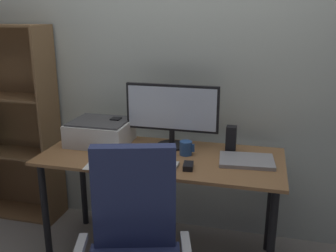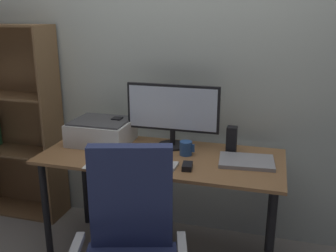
{
  "view_description": "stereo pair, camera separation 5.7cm",
  "coord_description": "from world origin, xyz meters",
  "px_view_note": "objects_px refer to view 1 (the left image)",
  "views": [
    {
      "loc": [
        0.59,
        -2.13,
        1.6
      ],
      "look_at": [
        0.04,
        0.01,
        0.93
      ],
      "focal_mm": 40.26,
      "sensor_mm": 36.0,
      "label": 1
    },
    {
      "loc": [
        0.64,
        -2.12,
        1.6
      ],
      "look_at": [
        0.04,
        0.01,
        0.93
      ],
      "focal_mm": 40.26,
      "sensor_mm": 36.0,
      "label": 2
    }
  ],
  "objects_px": {
    "laptop": "(247,161)",
    "speaker_left": "(116,130)",
    "speaker_right": "(231,139)",
    "monitor": "(172,111)",
    "desk": "(161,169)",
    "mouse": "(188,166)",
    "keyboard": "(154,164)",
    "coffee_mug": "(186,148)",
    "bookshelf": "(12,125)",
    "printer": "(100,132)"
  },
  "relations": [
    {
      "from": "keyboard",
      "to": "coffee_mug",
      "type": "bearing_deg",
      "value": 55.83
    },
    {
      "from": "bookshelf",
      "to": "printer",
      "type": "bearing_deg",
      "value": -13.26
    },
    {
      "from": "desk",
      "to": "speaker_left",
      "type": "xyz_separation_m",
      "value": [
        -0.37,
        0.17,
        0.18
      ]
    },
    {
      "from": "speaker_left",
      "to": "speaker_right",
      "type": "bearing_deg",
      "value": 0.0
    },
    {
      "from": "keyboard",
      "to": "printer",
      "type": "xyz_separation_m",
      "value": [
        -0.46,
        0.29,
        0.07
      ]
    },
    {
      "from": "desk",
      "to": "monitor",
      "type": "distance_m",
      "value": 0.38
    },
    {
      "from": "laptop",
      "to": "desk",
      "type": "bearing_deg",
      "value": 176.23
    },
    {
      "from": "coffee_mug",
      "to": "laptop",
      "type": "height_order",
      "value": "coffee_mug"
    },
    {
      "from": "desk",
      "to": "printer",
      "type": "distance_m",
      "value": 0.51
    },
    {
      "from": "coffee_mug",
      "to": "speaker_right",
      "type": "xyz_separation_m",
      "value": [
        0.27,
        0.12,
        0.04
      ]
    },
    {
      "from": "keyboard",
      "to": "coffee_mug",
      "type": "distance_m",
      "value": 0.27
    },
    {
      "from": "coffee_mug",
      "to": "laptop",
      "type": "xyz_separation_m",
      "value": [
        0.38,
        -0.03,
        -0.03
      ]
    },
    {
      "from": "coffee_mug",
      "to": "laptop",
      "type": "relative_size",
      "value": 0.29
    },
    {
      "from": "coffee_mug",
      "to": "speaker_right",
      "type": "distance_m",
      "value": 0.3
    },
    {
      "from": "desk",
      "to": "bookshelf",
      "type": "height_order",
      "value": "bookshelf"
    },
    {
      "from": "laptop",
      "to": "speaker_left",
      "type": "xyz_separation_m",
      "value": [
        -0.89,
        0.16,
        0.07
      ]
    },
    {
      "from": "keyboard",
      "to": "mouse",
      "type": "relative_size",
      "value": 3.02
    },
    {
      "from": "monitor",
      "to": "printer",
      "type": "relative_size",
      "value": 1.54
    },
    {
      "from": "mouse",
      "to": "monitor",
      "type": "bearing_deg",
      "value": 110.79
    },
    {
      "from": "speaker_left",
      "to": "desk",
      "type": "bearing_deg",
      "value": -25.04
    },
    {
      "from": "desk",
      "to": "bookshelf",
      "type": "relative_size",
      "value": 0.99
    },
    {
      "from": "speaker_right",
      "to": "bookshelf",
      "type": "distance_m",
      "value": 1.73
    },
    {
      "from": "speaker_left",
      "to": "monitor",
      "type": "bearing_deg",
      "value": 1.15
    },
    {
      "from": "mouse",
      "to": "printer",
      "type": "bearing_deg",
      "value": 149.78
    },
    {
      "from": "keyboard",
      "to": "speaker_left",
      "type": "height_order",
      "value": "speaker_left"
    },
    {
      "from": "laptop",
      "to": "speaker_left",
      "type": "bearing_deg",
      "value": 164.74
    },
    {
      "from": "monitor",
      "to": "coffee_mug",
      "type": "distance_m",
      "value": 0.27
    },
    {
      "from": "speaker_left",
      "to": "bookshelf",
      "type": "distance_m",
      "value": 0.96
    },
    {
      "from": "desk",
      "to": "bookshelf",
      "type": "distance_m",
      "value": 1.35
    },
    {
      "from": "bookshelf",
      "to": "speaker_left",
      "type": "bearing_deg",
      "value": -9.0
    },
    {
      "from": "laptop",
      "to": "printer",
      "type": "height_order",
      "value": "printer"
    },
    {
      "from": "monitor",
      "to": "speaker_left",
      "type": "xyz_separation_m",
      "value": [
        -0.39,
        -0.01,
        -0.16
      ]
    },
    {
      "from": "mouse",
      "to": "laptop",
      "type": "bearing_deg",
      "value": 22.66
    },
    {
      "from": "speaker_right",
      "to": "coffee_mug",
      "type": "bearing_deg",
      "value": -155.2
    },
    {
      "from": "desk",
      "to": "keyboard",
      "type": "height_order",
      "value": "keyboard"
    },
    {
      "from": "monitor",
      "to": "keyboard",
      "type": "relative_size",
      "value": 2.12
    },
    {
      "from": "speaker_right",
      "to": "laptop",
      "type": "bearing_deg",
      "value": -55.14
    },
    {
      "from": "mouse",
      "to": "bookshelf",
      "type": "relative_size",
      "value": 0.06
    },
    {
      "from": "monitor",
      "to": "speaker_left",
      "type": "relative_size",
      "value": 3.62
    },
    {
      "from": "speaker_left",
      "to": "printer",
      "type": "xyz_separation_m",
      "value": [
        -0.1,
        -0.05,
        -0.0
      ]
    },
    {
      "from": "mouse",
      "to": "laptop",
      "type": "xyz_separation_m",
      "value": [
        0.32,
        0.18,
        -0.01
      ]
    },
    {
      "from": "monitor",
      "to": "coffee_mug",
      "type": "height_order",
      "value": "monitor"
    },
    {
      "from": "keyboard",
      "to": "mouse",
      "type": "distance_m",
      "value": 0.21
    },
    {
      "from": "coffee_mug",
      "to": "laptop",
      "type": "bearing_deg",
      "value": -5.15
    },
    {
      "from": "monitor",
      "to": "keyboard",
      "type": "xyz_separation_m",
      "value": [
        -0.02,
        -0.35,
        -0.23
      ]
    },
    {
      "from": "monitor",
      "to": "bookshelf",
      "type": "relative_size",
      "value": 0.41
    },
    {
      "from": "monitor",
      "to": "printer",
      "type": "distance_m",
      "value": 0.52
    },
    {
      "from": "speaker_right",
      "to": "speaker_left",
      "type": "bearing_deg",
      "value": 180.0
    },
    {
      "from": "keyboard",
      "to": "laptop",
      "type": "bearing_deg",
      "value": 19.24
    },
    {
      "from": "desk",
      "to": "mouse",
      "type": "bearing_deg",
      "value": -39.03
    }
  ]
}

